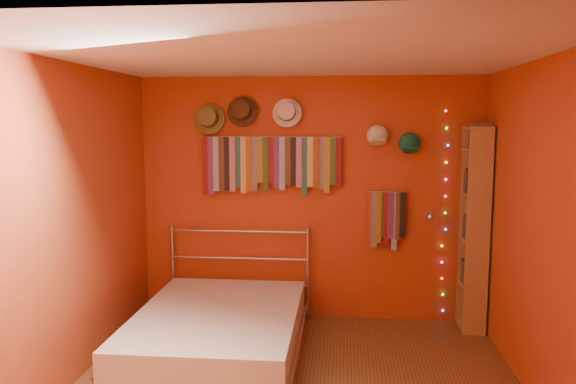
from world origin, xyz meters
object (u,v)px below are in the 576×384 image
(bookshelf, at_px, (479,228))
(bed, at_px, (218,332))
(tie_rack, at_px, (270,162))
(reading_lamp, at_px, (430,216))

(bookshelf, bearing_deg, bed, -159.41)
(tie_rack, relative_size, bookshelf, 0.72)
(reading_lamp, height_order, bookshelf, bookshelf)
(reading_lamp, xyz_separation_m, bed, (-1.91, -0.87, -0.91))
(tie_rack, bearing_deg, bed, -106.78)
(reading_lamp, height_order, bed, reading_lamp)
(bookshelf, xyz_separation_m, bed, (-2.38, -0.90, -0.79))
(tie_rack, height_order, bookshelf, bookshelf)
(bookshelf, relative_size, bed, 0.99)
(tie_rack, distance_m, bed, 1.78)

